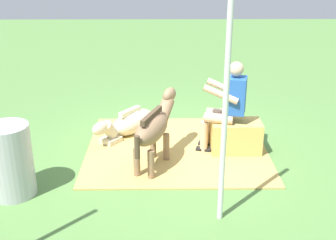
# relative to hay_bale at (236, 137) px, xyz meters

# --- Properties ---
(ground_plane) EXTENTS (24.00, 24.00, 0.00)m
(ground_plane) POSITION_rel_hay_bale_xyz_m (0.89, -0.08, -0.24)
(ground_plane) COLOR #568442
(hay_patch) EXTENTS (2.64, 2.32, 0.02)m
(hay_patch) POSITION_rel_hay_bale_xyz_m (0.85, -0.09, -0.23)
(hay_patch) COLOR tan
(hay_patch) RESTS_ON ground
(hay_bale) EXTENTS (0.71, 0.42, 0.48)m
(hay_bale) POSITION_rel_hay_bale_xyz_m (0.00, 0.00, 0.00)
(hay_bale) COLOR tan
(hay_bale) RESTS_ON ground
(person_seated) EXTENTS (0.71, 0.52, 1.36)m
(person_seated) POSITION_rel_hay_bale_xyz_m (0.16, -0.03, 0.51)
(person_seated) COLOR #D8AD8C
(person_seated) RESTS_ON ground
(pony_standing) EXTENTS (0.67, 1.29, 0.94)m
(pony_standing) POSITION_rel_hay_bale_xyz_m (1.17, 0.42, 0.34)
(pony_standing) COLOR #8C6B4C
(pony_standing) RESTS_ON ground
(pony_lying) EXTENTS (1.03, 1.23, 0.42)m
(pony_lying) POSITION_rel_hay_bale_xyz_m (1.59, -0.65, -0.05)
(pony_lying) COLOR beige
(pony_lying) RESTS_ON ground
(water_barrel) EXTENTS (0.54, 0.54, 0.90)m
(water_barrel) POSITION_rel_hay_bale_xyz_m (2.88, 1.12, 0.21)
(water_barrel) COLOR #B2B2B7
(water_barrel) RESTS_ON ground
(tent_pole_left) EXTENTS (0.06, 0.06, 2.41)m
(tent_pole_left) POSITION_rel_hay_bale_xyz_m (0.43, 1.66, 0.97)
(tent_pole_left) COLOR silver
(tent_pole_left) RESTS_ON ground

